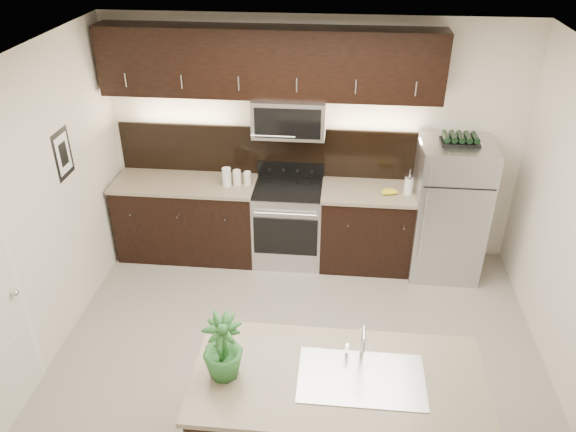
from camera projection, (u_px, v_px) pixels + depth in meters
The scene contains 12 objects.
ground at pixel (297, 362), 5.14m from camera, with size 4.50×4.50×0.00m, color gray.
room_walls at pixel (284, 201), 4.27m from camera, with size 4.52×4.02×2.71m.
counter_run at pixel (270, 222), 6.40m from camera, with size 3.51×0.65×0.94m.
upper_fixtures at pixel (272, 74), 5.69m from camera, with size 3.49×0.40×1.66m.
island at pixel (336, 424), 3.97m from camera, with size 1.96×0.96×0.94m.
sink_faucet at pixel (361, 376), 3.72m from camera, with size 0.84×0.50×0.28m.
refrigerator at pixel (448, 210), 6.03m from camera, with size 0.74×0.67×1.54m, color #B2B2B7.
wine_rack at pixel (460, 139), 5.62m from camera, with size 0.38×0.24×0.09m.
plant at pixel (223, 347), 3.64m from camera, with size 0.27×0.27×0.48m, color #245C26.
canisters at pixel (235, 177), 6.13m from camera, with size 0.31×0.14×0.21m.
french_press at pixel (409, 185), 5.94m from camera, with size 0.10×0.10×0.28m.
bananas at pixel (384, 192), 5.98m from camera, with size 0.18×0.14×0.06m, color gold.
Camera 1 is at (0.29, -3.76, 3.74)m, focal length 35.00 mm.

